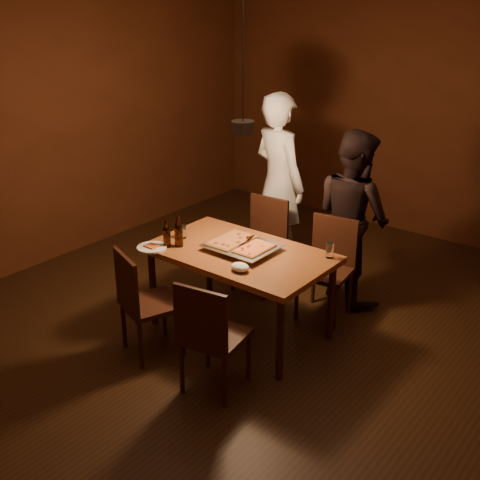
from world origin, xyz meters
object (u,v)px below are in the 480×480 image
Objects in this scene: chair_near_right at (209,329)px; plate_slice at (152,247)px; beer_bottle_a at (167,233)px; beer_bottle_b at (179,231)px; chair_far_left at (263,235)px; diner_white at (279,184)px; chair_far_right at (329,258)px; dining_table at (240,259)px; pendant_lamp at (243,126)px; pizza_tray at (242,248)px; chair_near_left at (141,295)px; diner_dark at (353,217)px.

chair_near_right is 1.08m from plate_slice.
beer_bottle_a is 0.89× the size of beer_bottle_b.
chair_far_left is 1.00× the size of chair_near_right.
chair_far_right is at bearing 166.46° from diner_white.
pendant_lamp is (-0.05, 0.10, 1.08)m from dining_table.
chair_near_right is 1.95× the size of plate_slice.
beer_bottle_b is at bearing -153.40° from pizza_tray.
chair_near_left is 1.54m from pendant_lamp.
chair_near_left is 2.10m from diner_dark.
chair_near_right is (-0.05, -1.57, 0.00)m from chair_far_right.
chair_far_right is at bearing 115.64° from diner_dark.
beer_bottle_a is 0.17m from plate_slice.
plate_slice is at bearing 102.63° from diner_white.
diner_white is 0.93m from diner_dark.
chair_near_left is at bearing -110.98° from pendant_lamp.
chair_near_right is at bearing -69.09° from pizza_tray.
dining_table is at bearing 83.89° from chair_near_left.
chair_far_left is 0.26× the size of diner_white.
chair_far_right is 1.72m from chair_near_left.
beer_bottle_a reaches higher than plate_slice.
pendant_lamp reaches higher than pizza_tray.
pendant_lamp is at bearing 127.29° from diner_white.
diner_white is (-0.87, 2.10, 0.38)m from chair_near_right.
beer_bottle_b is at bearing 43.18° from beer_bottle_a.
plate_slice is (-0.61, -0.41, 0.08)m from dining_table.
chair_near_right is at bearing -65.84° from dining_table.
dining_table is at bearing -62.55° from pendant_lamp.
pizza_tray is 1.36m from diner_white.
chair_far_right is 0.44× the size of pendant_lamp.
diner_dark is 1.47× the size of pendant_lamp.
beer_bottle_a is 0.10m from beer_bottle_b.
chair_far_right is at bearing 54.06° from pendant_lamp.
pizza_tray is at bearing 29.14° from beer_bottle_b.
diner_white is at bearing 111.11° from pendant_lamp.
chair_near_right is at bearing -35.00° from beer_bottle_b.
chair_near_left is at bearing -81.49° from beer_bottle_b.
beer_bottle_b is (0.07, 0.07, 0.01)m from beer_bottle_a.
chair_near_right reaches higher than pizza_tray.
diner_dark is (0.41, 1.13, 0.03)m from pizza_tray.
diner_dark is (1.02, 1.57, 0.05)m from plate_slice.
beer_bottle_b is (-0.47, -0.26, 0.11)m from pizza_tray.
diner_dark reaches higher than dining_table.
chair_far_right reaches higher than dining_table.
chair_far_left reaches higher than pizza_tray.
diner_dark reaches higher than beer_bottle_a.
beer_bottle_a reaches higher than dining_table.
beer_bottle_b is (-0.08, 0.53, 0.35)m from chair_near_left.
chair_far_left is 0.88× the size of pizza_tray.
chair_far_left is 1.95× the size of plate_slice.
chair_far_left is 1.19m from beer_bottle_a.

